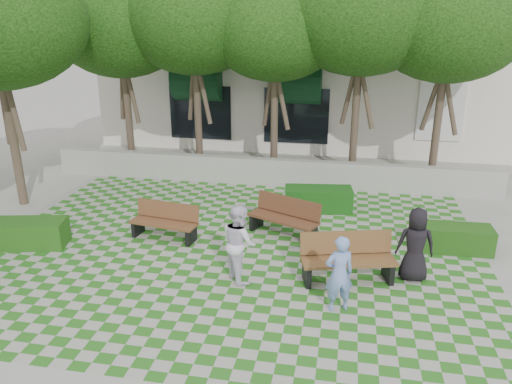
% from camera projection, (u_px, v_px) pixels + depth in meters
% --- Properties ---
extents(ground, '(90.00, 90.00, 0.00)m').
position_uv_depth(ground, '(222.00, 271.00, 11.22)').
color(ground, gray).
rests_on(ground, ground).
extents(lawn, '(12.00, 12.00, 0.00)m').
position_uv_depth(lawn, '(232.00, 251.00, 12.14)').
color(lawn, '#2B721E').
rests_on(lawn, ground).
extents(retaining_wall, '(15.00, 0.36, 0.90)m').
position_uv_depth(retaining_wall, '(267.00, 172.00, 16.80)').
color(retaining_wall, '#9E9B93').
rests_on(retaining_wall, ground).
extents(bench_east, '(2.10, 1.16, 1.05)m').
position_uv_depth(bench_east, '(347.00, 259.00, 10.69)').
color(bench_east, brown).
rests_on(bench_east, ground).
extents(bench_mid, '(1.97, 1.35, 0.99)m').
position_uv_depth(bench_mid, '(285.00, 218.00, 12.91)').
color(bench_mid, '#522E1C').
rests_on(bench_mid, ground).
extents(bench_west, '(1.81, 0.85, 0.92)m').
position_uv_depth(bench_west, '(165.00, 222.00, 12.75)').
color(bench_west, brown).
rests_on(bench_west, ground).
extents(hedge_east, '(1.81, 0.77, 0.63)m').
position_uv_depth(hedge_east, '(453.00, 238.00, 12.12)').
color(hedge_east, '#1B4612').
rests_on(hedge_east, ground).
extents(hedge_midright, '(2.03, 1.02, 0.68)m').
position_uv_depth(hedge_midright, '(318.00, 199.00, 14.62)').
color(hedge_midright, '#134612').
rests_on(hedge_midright, ground).
extents(hedge_west, '(2.02, 1.15, 0.67)m').
position_uv_depth(hedge_west, '(27.00, 233.00, 12.34)').
color(hedge_west, '#1D4B14').
rests_on(hedge_west, ground).
extents(person_blue, '(0.67, 0.56, 1.57)m').
position_uv_depth(person_blue, '(339.00, 274.00, 9.50)').
color(person_blue, '#7997DD').
rests_on(person_blue, ground).
extents(person_dark, '(0.81, 0.54, 1.64)m').
position_uv_depth(person_dark, '(415.00, 245.00, 10.62)').
color(person_dark, black).
rests_on(person_dark, ground).
extents(person_white, '(1.03, 1.06, 1.72)m').
position_uv_depth(person_white, '(239.00, 243.00, 10.63)').
color(person_white, white).
rests_on(person_white, ground).
extents(tree_row, '(17.70, 13.40, 7.41)m').
position_uv_depth(tree_row, '(208.00, 24.00, 15.31)').
color(tree_row, '#47382B').
rests_on(tree_row, ground).
extents(building, '(18.00, 8.92, 5.15)m').
position_uv_depth(building, '(315.00, 81.00, 23.23)').
color(building, white).
rests_on(building, ground).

